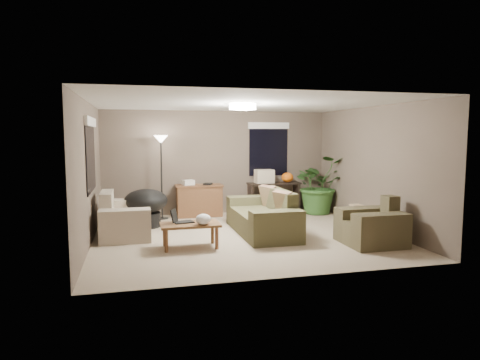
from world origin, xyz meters
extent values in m
plane|color=tan|center=(0.00, 0.00, 0.00)|extent=(5.50, 5.50, 0.00)
plane|color=white|center=(0.00, 0.00, 2.50)|extent=(5.50, 5.50, 0.00)
plane|color=brown|center=(0.00, 2.50, 1.25)|extent=(5.50, 0.00, 5.50)
plane|color=brown|center=(0.00, -2.50, 1.25)|extent=(5.50, 0.00, 5.50)
plane|color=brown|center=(-2.75, 0.00, 1.25)|extent=(0.00, 5.00, 5.00)
plane|color=brown|center=(2.75, 0.00, 1.25)|extent=(0.00, 5.00, 5.00)
cube|color=#47442A|center=(0.42, 0.14, 0.21)|extent=(0.95, 1.48, 0.42)
cube|color=#4D4A2E|center=(0.79, 0.14, 0.64)|extent=(0.22, 1.48, 0.43)
cube|color=#4C4A2E|center=(0.42, -0.78, 0.30)|extent=(0.95, 0.36, 0.60)
cube|color=#46442A|center=(0.42, 1.06, 0.30)|extent=(0.95, 0.36, 0.60)
cube|color=#8C7251|center=(0.72, -0.31, 0.65)|extent=(0.38, 0.50, 0.47)
cube|color=#8C7251|center=(0.72, 0.59, 0.65)|extent=(0.38, 0.50, 0.47)
cube|color=beige|center=(-2.17, 0.61, 0.21)|extent=(0.90, 0.88, 0.42)
cube|color=beige|center=(-2.51, 0.61, 0.64)|extent=(0.22, 0.88, 0.43)
cube|color=beige|center=(-2.17, -0.01, 0.30)|extent=(0.90, 0.36, 0.60)
cube|color=beige|center=(-2.17, 1.23, 0.30)|extent=(0.90, 0.36, 0.60)
cube|color=brown|center=(2.04, -1.16, 0.21)|extent=(0.95, 0.28, 0.42)
cube|color=#453F29|center=(2.40, -1.16, 0.64)|extent=(0.22, 0.28, 0.43)
cube|color=#4D462E|center=(2.04, -1.48, 0.30)|extent=(0.95, 0.36, 0.60)
cube|color=#4A432C|center=(2.04, -0.84, 0.30)|extent=(0.95, 0.36, 0.60)
cube|color=brown|center=(-1.08, -0.64, 0.40)|extent=(1.00, 0.55, 0.04)
cylinder|color=brown|center=(-1.50, -0.84, 0.19)|extent=(0.06, 0.06, 0.38)
cylinder|color=brown|center=(-0.66, -0.84, 0.19)|extent=(0.06, 0.06, 0.38)
cylinder|color=brown|center=(-1.50, -0.44, 0.19)|extent=(0.06, 0.06, 0.38)
cylinder|color=brown|center=(-0.66, -0.44, 0.19)|extent=(0.06, 0.06, 0.38)
cube|color=black|center=(-1.18, -0.54, 0.43)|extent=(0.37, 0.29, 0.02)
cube|color=black|center=(-1.34, -0.54, 0.55)|extent=(0.16, 0.24, 0.22)
ellipsoid|color=white|center=(-0.88, -0.79, 0.51)|extent=(0.28, 0.26, 0.18)
cube|color=brown|center=(-0.51, 2.16, 0.35)|extent=(1.05, 0.45, 0.71)
cube|color=brown|center=(-0.51, 2.16, 0.73)|extent=(1.10, 0.50, 0.04)
cube|color=silver|center=(-0.76, 2.16, 0.81)|extent=(0.29, 0.26, 0.12)
cube|color=black|center=(-0.31, 2.11, 0.77)|extent=(0.26, 0.28, 0.04)
cube|color=black|center=(1.35, 2.17, 0.73)|extent=(1.30, 0.40, 0.04)
cube|color=black|center=(0.75, 2.17, 0.35)|extent=(0.05, 0.38, 0.71)
cube|color=black|center=(1.95, 2.17, 0.35)|extent=(0.05, 0.38, 0.71)
cube|color=black|center=(1.35, 2.17, 0.15)|extent=(1.25, 0.36, 0.03)
ellipsoid|color=orange|center=(1.70, 2.17, 0.87)|extent=(0.39, 0.39, 0.24)
cube|color=beige|center=(1.10, 2.17, 0.91)|extent=(0.44, 0.33, 0.33)
cylinder|color=black|center=(-1.77, 1.25, 0.15)|extent=(0.60, 0.60, 0.30)
ellipsoid|color=black|center=(-1.77, 1.25, 0.55)|extent=(1.11, 1.11, 0.50)
cylinder|color=black|center=(-1.39, 2.05, 0.01)|extent=(0.28, 0.28, 0.02)
cylinder|color=black|center=(-1.39, 2.05, 0.90)|extent=(0.04, 0.04, 1.78)
cone|color=white|center=(-1.39, 2.05, 1.82)|extent=(0.32, 0.32, 0.18)
cylinder|color=white|center=(0.00, 0.00, 2.44)|extent=(0.50, 0.50, 0.10)
imported|color=#2D5923|center=(2.40, 1.82, 0.56)|extent=(1.28, 1.43, 1.11)
cube|color=tan|center=(2.41, 0.03, 0.01)|extent=(0.32, 0.32, 0.03)
cylinder|color=tan|center=(2.41, 0.03, 0.25)|extent=(0.12, 0.12, 0.44)
cube|color=tan|center=(2.41, 0.03, 0.48)|extent=(0.22, 0.22, 0.03)
cube|color=black|center=(-2.73, 0.30, 1.55)|extent=(0.01, 1.50, 1.30)
cube|color=white|center=(-2.71, 0.30, 2.15)|extent=(0.05, 1.56, 0.16)
cube|color=black|center=(1.30, 2.48, 1.55)|extent=(1.00, 0.01, 1.30)
cube|color=white|center=(1.30, 2.46, 2.15)|extent=(1.06, 0.05, 0.16)
camera|label=1|loc=(-1.97, -7.78, 1.91)|focal=32.00mm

